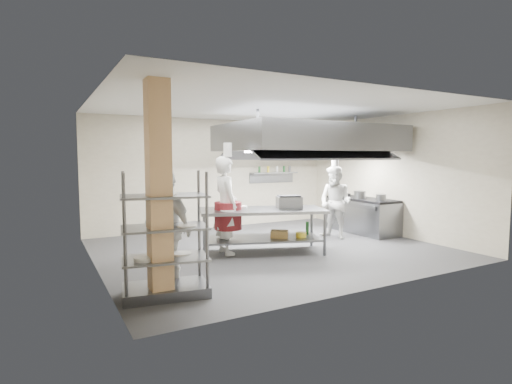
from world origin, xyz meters
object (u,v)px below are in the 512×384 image
island (263,231)px  chef_line (335,202)px  pass_rack (165,234)px  stockpot (360,195)px  griddle (289,202)px  chef_head (226,205)px  cooking_range (362,216)px  chef_plating (166,228)px

island → chef_line: chef_line is taller
island → pass_rack: 2.96m
island → stockpot: size_ratio=8.51×
pass_rack → stockpot: bearing=30.7°
island → griddle: size_ratio=5.09×
pass_rack → chef_head: chef_head is taller
griddle → island: bearing=-174.8°
pass_rack → chef_head: (1.78, 1.87, 0.11)m
cooking_range → griddle: 3.06m
chef_line → griddle: (-1.73, -0.59, 0.16)m
pass_rack → griddle: size_ratio=3.57×
stockpot → chef_line: bearing=-169.8°
chef_plating → griddle: (2.88, 1.02, 0.13)m
cooking_range → chef_line: (-1.14, -0.29, 0.46)m
chef_line → griddle: chef_line is taller
pass_rack → stockpot: (5.67, 2.18, 0.12)m
cooking_range → chef_line: chef_line is taller
cooking_range → chef_head: (-4.10, -0.43, 0.57)m
chef_head → griddle: (1.24, -0.45, 0.04)m
chef_head → chef_line: 2.97m
chef_head → griddle: bearing=-109.9°
island → chef_line: bearing=30.4°
griddle → pass_rack: bearing=-134.1°
stockpot → pass_rack: bearing=-159.0°
island → pass_rack: (-2.47, -1.57, 0.43)m
chef_plating → stockpot: size_ratio=6.12×
island → chef_plating: (-2.34, -1.17, 0.45)m
chef_head → chef_plating: chef_head is taller
griddle → stockpot: (2.66, 0.76, -0.03)m
chef_line → pass_rack: bearing=-83.7°
pass_rack → chef_line: bearing=32.7°
cooking_range → stockpot: size_ratio=6.76×
chef_line → chef_plating: size_ratio=0.97×
stockpot → griddle: bearing=-164.0°
chef_head → stockpot: 3.91m
cooking_range → chef_head: 4.16m
chef_line → stockpot: (0.93, 0.17, 0.13)m
chef_head → griddle: chef_head is taller
island → griddle: bearing=4.0°
pass_rack → cooking_range: (5.88, 2.30, -0.46)m
pass_rack → stockpot: size_ratio=5.97×
cooking_range → chef_head: size_ratio=1.01×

